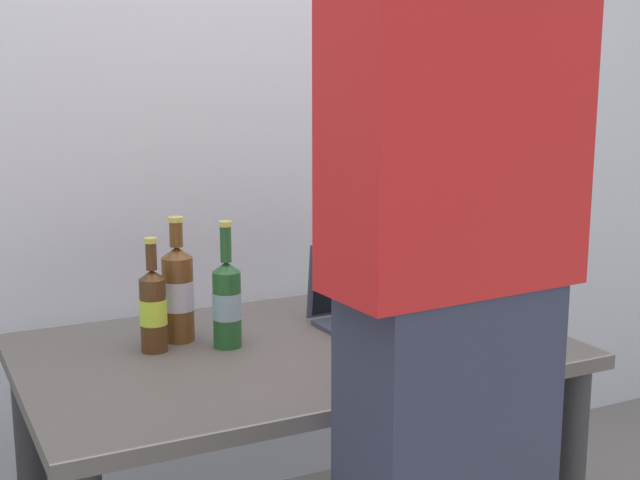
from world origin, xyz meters
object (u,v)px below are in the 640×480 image
object	(u,v)px
beer_bottle_green	(227,301)
person_figure	(450,336)
laptop	(384,306)
beer_bottle_dark	(153,308)
beer_bottle_amber	(178,292)

from	to	relation	value
beer_bottle_green	person_figure	xyz separation A→B (m)	(0.19, -0.63, 0.07)
laptop	beer_bottle_dark	distance (m)	0.60
beer_bottle_green	person_figure	world-z (taller)	person_figure
beer_bottle_green	beer_bottle_amber	bearing A→B (deg)	132.92
beer_bottle_green	beer_bottle_amber	xyz separation A→B (m)	(-0.09, 0.10, 0.01)
beer_bottle_green	person_figure	bearing A→B (deg)	-73.05
beer_bottle_amber	beer_bottle_green	bearing A→B (deg)	-47.08
laptop	beer_bottle_green	xyz separation A→B (m)	(-0.43, 0.00, 0.07)
laptop	person_figure	world-z (taller)	person_figure
beer_bottle_green	person_figure	size ratio (longest dim) A/B	0.17
laptop	beer_bottle_amber	size ratio (longest dim) A/B	1.17
beer_bottle_dark	beer_bottle_amber	xyz separation A→B (m)	(0.08, 0.05, 0.02)
laptop	person_figure	size ratio (longest dim) A/B	0.20
laptop	beer_bottle_dark	bearing A→B (deg)	175.63
beer_bottle_dark	person_figure	bearing A→B (deg)	-62.10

